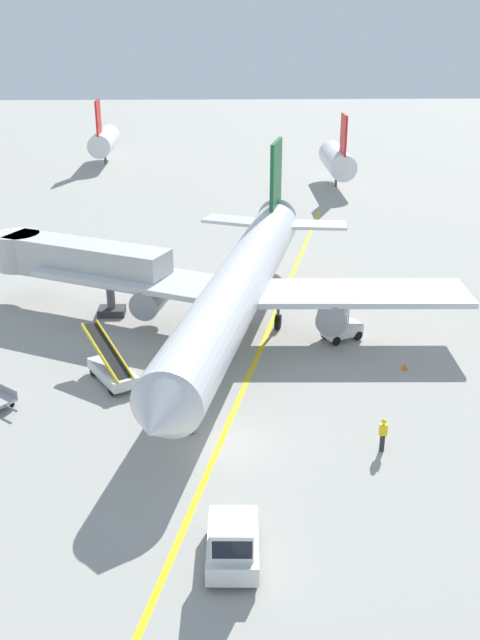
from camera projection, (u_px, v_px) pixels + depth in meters
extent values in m
plane|color=#9E9B93|center=(218.00, 442.00, 34.75)|extent=(300.00, 300.00, 0.00)
cube|color=yellow|center=(242.00, 391.00, 39.38)|extent=(19.10, 77.83, 0.01)
cylinder|color=silver|center=(238.00, 287.00, 44.52)|extent=(10.26, 29.93, 3.30)
cone|color=silver|center=(158.00, 420.00, 29.92)|extent=(3.71, 3.09, 3.23)
cone|color=silver|center=(280.00, 214.00, 59.15)|extent=(3.71, 3.46, 3.14)
cube|color=silver|center=(362.00, 293.00, 44.62)|extent=(13.12, 4.76, 0.36)
cylinder|color=gray|center=(333.00, 312.00, 44.42)|extent=(2.60, 3.56, 1.90)
cube|color=silver|center=(131.00, 277.00, 47.44)|extent=(13.63, 9.58, 0.36)
cylinder|color=gray|center=(151.00, 298.00, 46.62)|extent=(2.60, 3.56, 1.90)
cube|color=#19592D|center=(276.00, 175.00, 55.56)|extent=(1.21, 3.95, 5.20)
cube|color=silver|center=(313.00, 225.00, 56.06)|extent=(5.39, 2.70, 0.24)
cube|color=silver|center=(237.00, 221.00, 57.19)|extent=(5.64, 3.96, 0.24)
cylinder|color=#4C4C51|center=(189.00, 405.00, 34.89)|extent=(0.20, 0.20, 3.12)
cylinder|color=black|center=(190.00, 428.00, 35.39)|extent=(0.47, 0.63, 0.56)
cylinder|color=#4C4C51|center=(278.00, 306.00, 46.65)|extent=(0.20, 0.20, 3.12)
cylinder|color=black|center=(278.00, 322.00, 47.07)|extent=(0.57, 1.02, 0.96)
cylinder|color=#4C4C51|center=(212.00, 301.00, 47.48)|extent=(0.20, 0.20, 3.12)
cylinder|color=black|center=(212.00, 316.00, 47.90)|extent=(0.57, 1.02, 0.96)
cube|color=black|center=(171.00, 390.00, 31.59)|extent=(2.96, 1.63, 0.60)
cube|color=beige|center=(86.00, 261.00, 48.70)|extent=(11.93, 7.58, 2.50)
cylinder|color=beige|center=(18.00, 250.00, 50.84)|extent=(3.20, 3.20, 2.50)
cylinder|color=#59595B|center=(111.00, 298.00, 48.96)|extent=(0.56, 0.56, 2.35)
cube|color=#333338|center=(112.00, 311.00, 49.33)|extent=(1.80, 1.40, 0.50)
cube|color=silver|center=(233.00, 544.00, 27.01)|extent=(2.04, 3.67, 0.80)
cube|color=silver|center=(233.00, 535.00, 26.06)|extent=(1.58, 1.68, 1.10)
cube|color=black|center=(232.00, 549.00, 25.35)|extent=(1.43, 0.13, 0.77)
cylinder|color=black|center=(255.00, 577.00, 26.01)|extent=(0.24, 0.61, 0.60)
cylinder|color=black|center=(210.00, 576.00, 26.01)|extent=(0.24, 0.61, 0.60)
cylinder|color=black|center=(254.00, 531.00, 28.33)|extent=(0.24, 0.61, 0.60)
cylinder|color=black|center=(213.00, 530.00, 28.33)|extent=(0.24, 0.61, 0.60)
cube|color=silver|center=(342.00, 330.00, 45.44)|extent=(2.73, 2.22, 0.70)
cube|color=silver|center=(337.00, 318.00, 44.91)|extent=(1.43, 1.41, 1.10)
cube|color=black|center=(330.00, 319.00, 44.69)|extent=(0.50, 0.91, 0.77)
cylinder|color=black|center=(336.00, 341.00, 44.77)|extent=(0.64, 0.46, 0.60)
cylinder|color=black|center=(326.00, 334.00, 45.66)|extent=(0.64, 0.46, 0.60)
cylinder|color=black|center=(358.00, 335.00, 45.49)|extent=(0.64, 0.46, 0.60)
cylinder|color=black|center=(347.00, 329.00, 46.39)|extent=(0.64, 0.46, 0.60)
cube|color=silver|center=(113.00, 372.00, 40.15)|extent=(3.22, 4.03, 0.60)
cylinder|color=black|center=(93.00, 371.00, 40.99)|extent=(0.49, 0.63, 0.60)
cylinder|color=black|center=(114.00, 365.00, 41.62)|extent=(0.49, 0.63, 0.60)
cylinder|color=black|center=(112.00, 390.00, 38.92)|extent=(0.49, 0.63, 0.60)
cylinder|color=black|center=(134.00, 384.00, 39.55)|extent=(0.49, 0.63, 0.60)
cube|color=black|center=(107.00, 353.00, 40.25)|extent=(3.31, 4.76, 1.76)
cube|color=yellow|center=(99.00, 353.00, 39.98)|extent=(2.62, 4.36, 1.84)
cube|color=yellow|center=(115.00, 349.00, 40.42)|extent=(2.62, 4.36, 1.84)
cube|color=#4C4C51|center=(11.00, 408.00, 36.85)|extent=(0.75, 0.63, 0.08)
cylinder|color=#4C4C51|center=(16.00, 411.00, 36.60)|extent=(0.12, 0.12, 0.05)
cube|color=gray|center=(1.00, 388.00, 38.33)|extent=(2.20, 1.82, 0.50)
cylinder|color=black|center=(12.00, 403.00, 37.83)|extent=(0.35, 0.32, 0.36)
cylinder|color=#26262D|center=(382.00, 443.00, 33.89)|extent=(0.24, 0.24, 0.85)
cube|color=yellow|center=(383.00, 430.00, 33.62)|extent=(0.36, 0.22, 0.56)
sphere|color=beige|center=(384.00, 422.00, 33.47)|extent=(0.20, 0.20, 0.20)
sphere|color=yellow|center=(384.00, 421.00, 33.44)|extent=(0.24, 0.24, 0.24)
cone|color=orange|center=(405.00, 366.00, 41.68)|extent=(0.36, 0.36, 0.44)
cylinder|color=silver|center=(104.00, 141.00, 97.51)|extent=(3.00, 10.00, 3.00)
cylinder|color=#3F3F3F|center=(105.00, 158.00, 98.41)|extent=(0.30, 0.30, 1.60)
cube|color=red|center=(98.00, 118.00, 92.93)|extent=(0.24, 3.20, 4.40)
cylinder|color=silver|center=(337.00, 160.00, 84.60)|extent=(3.00, 10.00, 3.00)
cylinder|color=#3F3F3F|center=(336.00, 180.00, 85.50)|extent=(0.30, 0.30, 1.60)
cube|color=red|center=(344.00, 135.00, 80.01)|extent=(0.24, 3.20, 4.40)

